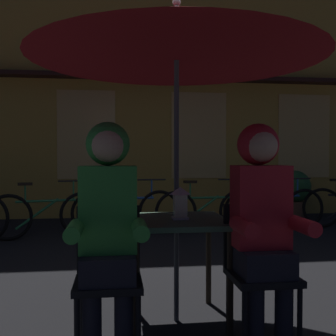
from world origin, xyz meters
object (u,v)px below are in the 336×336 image
object	(u,v)px
bicycle_third	(126,211)
bicycle_fifth	(274,208)
cafe_table	(176,233)
lantern	(180,202)
bicycle_fourth	(208,210)
bicycle_second	(46,214)
chair_left	(108,270)
person_right_hooded	(262,211)
potted_plant	(295,190)
person_left_hooded	(108,213)
patio_umbrella	(177,34)
chair_right	(258,264)

from	to	relation	value
bicycle_third	bicycle_fifth	world-z (taller)	same
cafe_table	lantern	bearing A→B (deg)	-49.66
cafe_table	bicycle_fourth	world-z (taller)	bicycle_fourth
bicycle_second	bicycle_fifth	distance (m)	3.55
chair_left	person_right_hooded	world-z (taller)	person_right_hooded
potted_plant	lantern	bearing A→B (deg)	-123.12
lantern	bicycle_fifth	world-z (taller)	lantern
person_left_hooded	bicycle_fourth	world-z (taller)	person_left_hooded
bicycle_third	bicycle_fifth	bearing A→B (deg)	0.53
person_right_hooded	bicycle_fourth	world-z (taller)	person_right_hooded
bicycle_third	lantern	bearing A→B (deg)	-85.21
bicycle_third	bicycle_fourth	size ratio (longest dim) A/B	1.00
patio_umbrella	bicycle_fourth	world-z (taller)	patio_umbrella
patio_umbrella	bicycle_fourth	bearing A→B (deg)	73.27
chair_right	bicycle_second	world-z (taller)	chair_right
patio_umbrella	potted_plant	size ratio (longest dim) A/B	2.51
bicycle_second	potted_plant	bearing A→B (deg)	16.11
lantern	person_left_hooded	size ratio (longest dim) A/B	0.17
cafe_table	chair_left	xyz separation A→B (m)	(-0.48, -0.37, -0.15)
bicycle_second	bicycle_fourth	bearing A→B (deg)	3.38
lantern	person_right_hooded	distance (m)	0.61
lantern	chair_left	distance (m)	0.71
chair_right	bicycle_second	bearing A→B (deg)	118.33
person_left_hooded	chair_right	bearing A→B (deg)	3.39
chair_right	bicycle_fifth	xyz separation A→B (m)	(1.64, 3.77, -0.14)
lantern	bicycle_third	distance (m)	3.46
lantern	bicycle_fifth	xyz separation A→B (m)	(2.09, 3.43, -0.51)
lantern	chair_right	world-z (taller)	lantern
person_left_hooded	potted_plant	size ratio (longest dim) A/B	1.52
cafe_table	potted_plant	world-z (taller)	potted_plant
chair_left	potted_plant	bearing A→B (deg)	54.60
chair_left	person_left_hooded	bearing A→B (deg)	-90.00
person_right_hooded	lantern	bearing A→B (deg)	138.88
bicycle_fourth	bicycle_fifth	distance (m)	1.13
bicycle_third	bicycle_fourth	bearing A→B (deg)	-3.34
chair_right	cafe_table	bearing A→B (deg)	142.45
chair_left	person_right_hooded	xyz separation A→B (m)	(0.96, -0.06, 0.36)
patio_umbrella	bicycle_second	distance (m)	3.87
bicycle_second	potted_plant	world-z (taller)	potted_plant
person_left_hooded	bicycle_fourth	xyz separation A→B (m)	(1.47, 3.73, -0.50)
chair_right	bicycle_fourth	bearing A→B (deg)	82.04
cafe_table	chair_right	bearing A→B (deg)	-37.55
bicycle_fourth	bicycle_second	bearing A→B (deg)	-176.62
bicycle_second	potted_plant	distance (m)	4.53
person_right_hooded	bicycle_second	world-z (taller)	person_right_hooded
patio_umbrella	chair_right	bearing A→B (deg)	-37.55
bicycle_third	potted_plant	size ratio (longest dim) A/B	1.83
person_right_hooded	potted_plant	size ratio (longest dim) A/B	1.52
chair_left	chair_right	world-z (taller)	same
patio_umbrella	person_right_hooded	size ratio (longest dim) A/B	1.65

